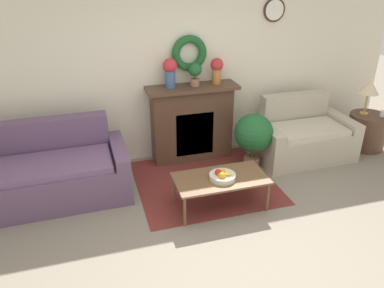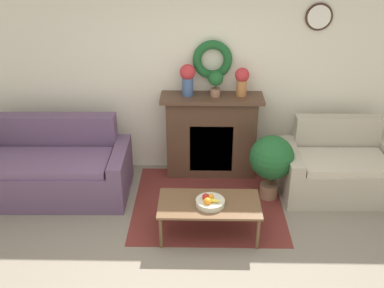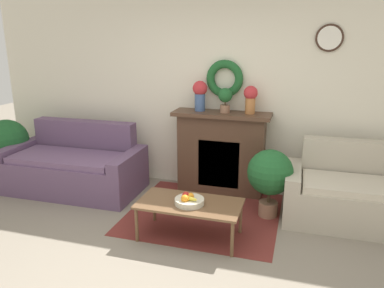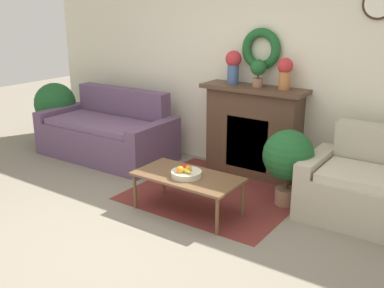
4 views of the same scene
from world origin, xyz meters
name	(u,v)px [view 4 (image 4 of 4)]	position (x,y,z in m)	size (l,w,h in m)	color
ground_plane	(130,241)	(0.00, 0.00, 0.00)	(16.00, 16.00, 0.00)	gray
floor_rug	(217,193)	(0.08, 1.38, 0.00)	(1.80, 1.67, 0.01)	maroon
wall_back	(255,64)	(0.01, 2.34, 1.36)	(6.80, 0.17, 2.70)	beige
fireplace	(253,131)	(0.12, 2.13, 0.57)	(1.30, 0.41, 1.12)	#4C3323
couch_left	(108,134)	(-1.86, 1.62, 0.33)	(1.90, 0.98, 0.92)	#604766
loveseat_right	(378,191)	(1.73, 1.71, 0.31)	(1.42, 0.88, 0.90)	#B2A893
coffee_table	(188,179)	(0.08, 0.80, 0.37)	(1.09, 0.57, 0.40)	brown
fruit_bowl	(186,173)	(0.09, 0.76, 0.45)	(0.31, 0.31, 0.12)	beige
vase_on_mantel_left	(233,65)	(-0.18, 2.14, 1.36)	(0.20, 0.20, 0.40)	#3D5684
vase_on_mantel_right	(285,71)	(0.49, 2.14, 1.33)	(0.18, 0.18, 0.36)	#AD6B38
potted_plant_on_mantel	(258,70)	(0.16, 2.12, 1.32)	(0.19, 0.19, 0.32)	#8E664C
potted_plant_floor_by_couch	(55,106)	(-3.02, 1.67, 0.57)	(0.63, 0.63, 0.92)	#8E664C
potted_plant_floor_by_loveseat	(288,158)	(0.84, 1.55, 0.53)	(0.54, 0.54, 0.83)	#8E664C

